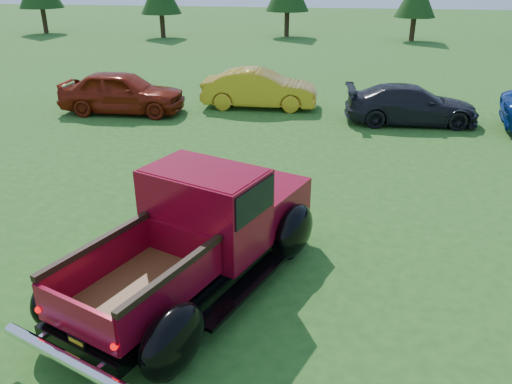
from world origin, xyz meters
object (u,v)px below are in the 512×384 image
pickup_truck (207,227)px  show_car_grey (411,104)px  show_car_yellow (260,89)px  show_car_red (122,92)px

pickup_truck → show_car_grey: 10.89m
show_car_grey → pickup_truck: bearing=151.8°
pickup_truck → show_car_grey: bearing=87.5°
show_car_yellow → show_car_grey: bearing=-104.6°
pickup_truck → show_car_yellow: (-0.86, 11.14, -0.22)m
show_car_red → show_car_yellow: 4.94m
pickup_truck → show_car_grey: (4.43, 9.94, -0.29)m
pickup_truck → show_car_grey: pickup_truck is taller
show_car_red → show_car_grey: show_car_red is taller
show_car_yellow → show_car_grey: (5.30, -1.20, -0.07)m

